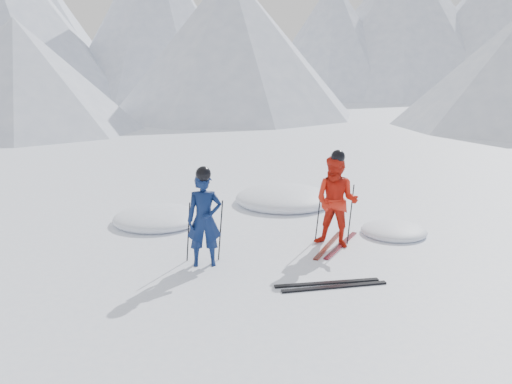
{
  "coord_description": "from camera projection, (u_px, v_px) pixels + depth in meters",
  "views": [
    {
      "loc": [
        -1.86,
        -9.1,
        3.43
      ],
      "look_at": [
        -2.01,
        0.5,
        1.1
      ],
      "focal_mm": 38.0,
      "sensor_mm": 36.0,
      "label": 1
    }
  ],
  "objects": [
    {
      "name": "ski_loose_a",
      "position": [
        327.0,
        283.0,
        8.55
      ],
      "size": [
        1.69,
        0.41,
        0.03
      ],
      "primitive_type": "cube",
      "rotation": [
        0.0,
        0.0,
        1.76
      ],
      "color": "black",
      "rests_on": "ground"
    },
    {
      "name": "skier_red",
      "position": [
        336.0,
        202.0,
        10.11
      ],
      "size": [
        1.04,
        0.95,
        1.74
      ],
      "primitive_type": "imported",
      "rotation": [
        0.0,
        0.0,
        -0.42
      ],
      "color": "red",
      "rests_on": "ground"
    },
    {
      "name": "pole_red_right",
      "position": [
        351.0,
        214.0,
        10.32
      ],
      "size": [
        0.12,
        0.08,
        1.16
      ],
      "primitive_type": "cylinder",
      "rotation": [
        -0.05,
        0.08,
        0.0
      ],
      "color": "black",
      "rests_on": "ground"
    },
    {
      "name": "ground",
      "position": [
        368.0,
        259.0,
        9.62
      ],
      "size": [
        160.0,
        160.0,
        0.0
      ],
      "primitive_type": "plane",
      "color": "white",
      "rests_on": "ground"
    },
    {
      "name": "mountain_range",
      "position": [
        361.0,
        17.0,
        42.26
      ],
      "size": [
        106.15,
        62.94,
        15.53
      ],
      "color": "#B2BCD1",
      "rests_on": "ground"
    },
    {
      "name": "snow_lumps",
      "position": [
        258.0,
        211.0,
        12.7
      ],
      "size": [
        6.59,
        4.32,
        0.54
      ],
      "color": "white",
      "rests_on": "ground"
    },
    {
      "name": "ski_loose_b",
      "position": [
        335.0,
        287.0,
        8.4
      ],
      "size": [
        1.68,
        0.46,
        0.03
      ],
      "primitive_type": "cube",
      "rotation": [
        0.0,
        0.0,
        1.79
      ],
      "color": "black",
      "rests_on": "ground"
    },
    {
      "name": "pole_red_left",
      "position": [
        319.0,
        213.0,
        10.42
      ],
      "size": [
        0.12,
        0.09,
        1.16
      ],
      "primitive_type": "cylinder",
      "rotation": [
        0.06,
        0.08,
        0.0
      ],
      "color": "black",
      "rests_on": "ground"
    },
    {
      "name": "ski_worn_right",
      "position": [
        341.0,
        245.0,
        10.31
      ],
      "size": [
        0.83,
        1.56,
        0.03
      ],
      "primitive_type": "cube",
      "rotation": [
        0.0,
        0.0,
        -0.46
      ],
      "color": "black",
      "rests_on": "ground"
    },
    {
      "name": "skier_blue",
      "position": [
        204.0,
        220.0,
        9.17
      ],
      "size": [
        0.64,
        0.46,
        1.62
      ],
      "primitive_type": "imported",
      "rotation": [
        0.0,
        0.0,
        0.13
      ],
      "color": "#0B1C47",
      "rests_on": "ground"
    },
    {
      "name": "pole_blue_right",
      "position": [
        220.0,
        230.0,
        9.48
      ],
      "size": [
        0.11,
        0.07,
        1.08
      ],
      "primitive_type": "cylinder",
      "rotation": [
        -0.04,
        0.08,
        0.0
      ],
      "color": "black",
      "rests_on": "ground"
    },
    {
      "name": "pole_blue_left",
      "position": [
        188.0,
        232.0,
        9.39
      ],
      "size": [
        0.11,
        0.08,
        1.08
      ],
      "primitive_type": "cylinder",
      "rotation": [
        0.05,
        0.08,
        0.0
      ],
      "color": "black",
      "rests_on": "ground"
    },
    {
      "name": "ski_worn_left",
      "position": [
        329.0,
        245.0,
        10.31
      ],
      "size": [
        0.73,
        1.61,
        0.03
      ],
      "primitive_type": "cube",
      "rotation": [
        0.0,
        0.0,
        -0.39
      ],
      "color": "black",
      "rests_on": "ground"
    }
  ]
}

